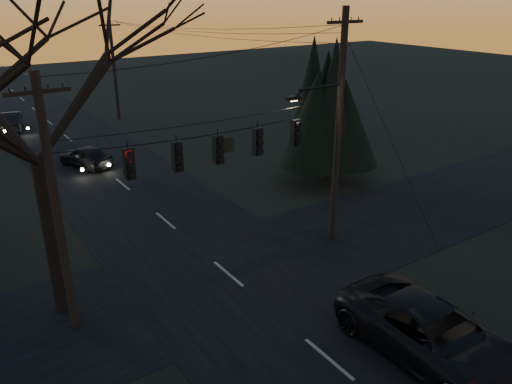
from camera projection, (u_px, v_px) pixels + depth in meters
main_road at (135, 195)px, 27.62m from camera, size 8.00×120.00×0.02m
cross_road at (228, 274)px, 19.92m from camera, size 60.00×7.00×0.02m
utility_pole_right at (331, 239)px, 22.77m from camera, size 5.00×0.30×10.00m
utility_pole_left at (76, 326)px, 16.82m from camera, size 1.80×0.30×8.50m
utility_pole_far_r at (119, 119)px, 44.33m from camera, size 1.80×0.30×8.50m
span_signal_assembly at (219, 148)px, 17.82m from camera, size 11.50×0.44×1.51m
bare_tree_left at (25, 93)px, 14.87m from camera, size 9.30×9.30×10.97m
evergreen_right at (329, 104)px, 28.26m from camera, size 4.59×4.59×7.93m
suv_near at (433, 334)px, 15.06m from camera, size 2.90×6.26×1.74m
sedan_oncoming_a at (85, 157)px, 31.87m from camera, size 2.85×4.40×1.39m
sedan_oncoming_b at (10, 121)px, 40.10m from camera, size 2.62×4.98×1.56m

